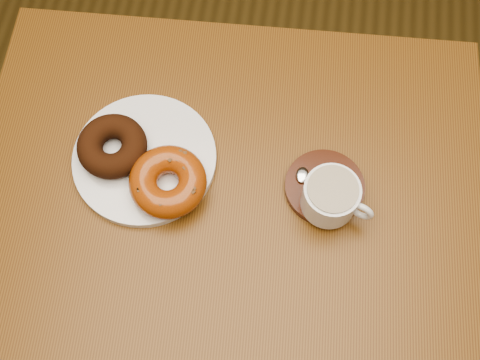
# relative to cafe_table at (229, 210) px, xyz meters

# --- Properties ---
(ground) EXTENTS (6.00, 6.00, 0.00)m
(ground) POSITION_rel_cafe_table_xyz_m (0.29, 0.13, -0.68)
(ground) COLOR #4F3C18
(ground) RESTS_ON ground
(cafe_table) EXTENTS (0.89, 0.69, 0.81)m
(cafe_table) POSITION_rel_cafe_table_xyz_m (0.00, 0.00, 0.00)
(cafe_table) COLOR brown
(cafe_table) RESTS_ON ground
(donut_plate) EXTENTS (0.25, 0.25, 0.01)m
(donut_plate) POSITION_rel_cafe_table_xyz_m (-0.14, 0.02, 0.14)
(donut_plate) COLOR silver
(donut_plate) RESTS_ON cafe_table
(donut_cinnamon) EXTENTS (0.15, 0.15, 0.04)m
(donut_cinnamon) POSITION_rel_cafe_table_xyz_m (-0.20, 0.02, 0.16)
(donut_cinnamon) COLOR black
(donut_cinnamon) RESTS_ON donut_plate
(donut_caramel) EXTENTS (0.17, 0.17, 0.05)m
(donut_caramel) POSITION_rel_cafe_table_xyz_m (-0.09, -0.03, 0.17)
(donut_caramel) COLOR #984210
(donut_caramel) RESTS_ON donut_plate
(saucer) EXTENTS (0.13, 0.13, 0.01)m
(saucer) POSITION_rel_cafe_table_xyz_m (0.16, 0.01, 0.14)
(saucer) COLOR #361307
(saucer) RESTS_ON cafe_table
(coffee_cup) EXTENTS (0.11, 0.09, 0.06)m
(coffee_cup) POSITION_rel_cafe_table_xyz_m (0.17, -0.02, 0.17)
(coffee_cup) COLOR silver
(coffee_cup) RESTS_ON saucer
(teaspoon) EXTENTS (0.05, 0.08, 0.01)m
(teaspoon) POSITION_rel_cafe_table_xyz_m (0.12, 0.02, 0.15)
(teaspoon) COLOR silver
(teaspoon) RESTS_ON saucer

